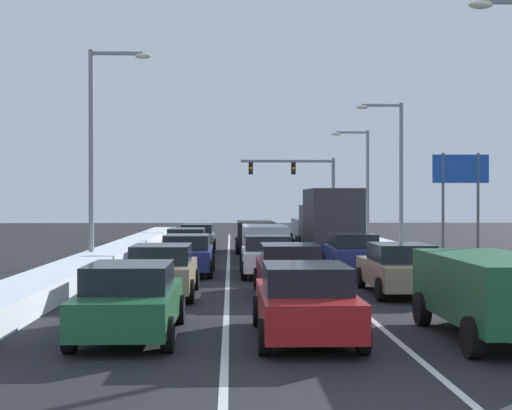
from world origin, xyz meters
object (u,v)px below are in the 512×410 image
roadside_sign_right (461,179)px  sedan_gray_left_lane_fifth (197,238)px  sedan_maroon_center_lane_second (289,269)px  suv_black_center_lane_fifth (255,233)px  suv_gray_right_lane_fifth (310,230)px  traffic_light_gantry (304,179)px  sedan_red_center_lane_nearest (305,301)px  sedan_navy_left_lane_third (187,254)px  sedan_tan_left_lane_second (162,270)px  street_lamp_right_far (362,174)px  street_lamp_left_mid (99,139)px  sedan_navy_right_lane_third (352,252)px  sedan_white_center_lane_third (267,255)px  suv_silver_center_lane_fourth (264,240)px  sedan_green_left_lane_nearest (130,300)px  sedan_charcoal_left_lane_fourth (187,244)px  street_lamp_right_mid (395,162)px  box_truck_right_lane_fourth (330,219)px  sedan_tan_right_lane_second (400,269)px  suv_green_right_lane_nearest (492,289)px

roadside_sign_right → sedan_gray_left_lane_fifth: bearing=-178.0°
sedan_maroon_center_lane_second → suv_black_center_lane_fifth: (-0.39, 18.10, 0.25)m
suv_gray_right_lane_fifth → traffic_light_gantry: size_ratio=0.65×
sedan_red_center_lane_nearest → sedan_navy_left_lane_third: 13.35m
sedan_tan_left_lane_second → roadside_sign_right: 24.77m
suv_black_center_lane_fifth → street_lamp_right_far: (7.80, 10.77, 3.62)m
street_lamp_left_mid → sedan_navy_right_lane_third: bearing=-15.3°
sedan_white_center_lane_third → sedan_gray_left_lane_fifth: bearing=103.7°
suv_gray_right_lane_fifth → sedan_maroon_center_lane_second: suv_gray_right_lane_fifth is taller
suv_gray_right_lane_fifth → sedan_red_center_lane_nearest: suv_gray_right_lane_fifth is taller
suv_silver_center_lane_fourth → sedan_gray_left_lane_fifth: (-3.37, 7.03, -0.25)m
sedan_green_left_lane_nearest → sedan_white_center_lane_third: bearing=74.4°
suv_black_center_lane_fifth → sedan_gray_left_lane_fifth: suv_black_center_lane_fifth is taller
suv_black_center_lane_fifth → sedan_charcoal_left_lane_fourth: bearing=-121.3°
sedan_white_center_lane_third → suv_silver_center_lane_fourth: bearing=88.3°
suv_gray_right_lane_fifth → sedan_white_center_lane_third: 17.97m
traffic_light_gantry → roadside_sign_right: (7.12, -17.10, -0.48)m
sedan_navy_left_lane_third → traffic_light_gantry: size_ratio=0.60×
sedan_navy_left_lane_third → street_lamp_right_mid: bearing=49.6°
sedan_navy_right_lane_third → sedan_navy_left_lane_third: same height
sedan_navy_right_lane_third → sedan_red_center_lane_nearest: bearing=-103.4°
box_truck_right_lane_fourth → street_lamp_right_far: size_ratio=0.94×
suv_black_center_lane_fifth → street_lamp_right_mid: bearing=5.3°
sedan_tan_right_lane_second → suv_gray_right_lane_fifth: suv_gray_right_lane_fifth is taller
suv_gray_right_lane_fifth → sedan_tan_left_lane_second: size_ratio=1.09×
box_truck_right_lane_fourth → sedan_tan_right_lane_second: bearing=-89.4°
suv_green_right_lane_nearest → street_lamp_right_mid: (3.92, 25.86, 3.92)m
box_truck_right_lane_fourth → sedan_maroon_center_lane_second: bearing=-102.3°
sedan_navy_left_lane_third → street_lamp_left_mid: street_lamp_left_mid is taller
sedan_white_center_lane_third → roadside_sign_right: roadside_sign_right is taller
sedan_tan_right_lane_second → street_lamp_right_mid: size_ratio=0.55×
sedan_green_left_lane_nearest → sedan_navy_left_lane_third: bearing=88.2°
suv_silver_center_lane_fourth → sedan_navy_left_lane_third: 6.42m
sedan_red_center_lane_nearest → box_truck_right_lane_fourth: bearing=80.9°
sedan_white_center_lane_third → sedan_tan_left_lane_second: (-3.35, -5.79, 0.00)m
suv_green_right_lane_nearest → sedan_white_center_lane_third: size_ratio=1.09×
sedan_tan_right_lane_second → sedan_red_center_lane_nearest: 7.79m
street_lamp_left_mid → street_lamp_right_far: bearing=52.4°
sedan_charcoal_left_lane_fourth → traffic_light_gantry: (7.91, 23.86, 3.73)m
suv_green_right_lane_nearest → street_lamp_left_mid: (-10.81, 16.76, 4.41)m
box_truck_right_lane_fourth → sedan_green_left_lane_nearest: bearing=-108.3°
sedan_navy_right_lane_third → street_lamp_left_mid: (-10.34, 2.84, 4.66)m
suv_gray_right_lane_fifth → roadside_sign_right: size_ratio=0.89×
box_truck_right_lane_fourth → sedan_gray_left_lane_fifth: 8.07m
sedan_gray_left_lane_fifth → suv_silver_center_lane_fourth: bearing=-64.4°
street_lamp_right_far → street_lamp_right_mid: bearing=-90.0°
box_truck_right_lane_fourth → suv_silver_center_lane_fourth: (-3.37, -2.74, -0.88)m
suv_black_center_lane_fifth → traffic_light_gantry: 19.15m
box_truck_right_lane_fourth → sedan_charcoal_left_lane_fourth: (-6.94, -1.95, -1.14)m
suv_green_right_lane_nearest → suv_silver_center_lane_fourth: size_ratio=1.00×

